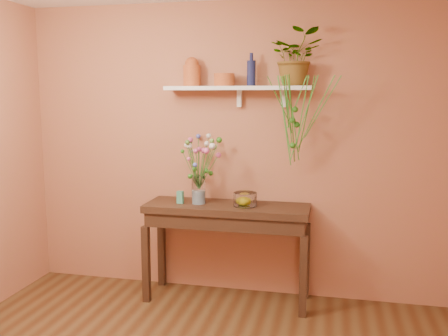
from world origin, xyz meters
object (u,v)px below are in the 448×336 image
at_px(glass_vase, 199,192).
at_px(glass_bowl, 245,200).
at_px(sideboard, 227,219).
at_px(bouquet, 202,154).
at_px(terracotta_jug, 192,72).
at_px(blue_bottle, 251,73).
at_px(spider_plant, 296,58).

xyz_separation_m(glass_vase, glass_bowl, (0.43, -0.01, -0.05)).
distance_m(glass_vase, glass_bowl, 0.43).
bearing_deg(glass_vase, sideboard, 2.13).
bearing_deg(glass_bowl, bouquet, 178.57).
height_order(terracotta_jug, bouquet, terracotta_jug).
bearing_deg(terracotta_jug, sideboard, -22.26).
xyz_separation_m(terracotta_jug, glass_vase, (0.10, -0.16, -1.06)).
xyz_separation_m(blue_bottle, bouquet, (-0.42, -0.15, -0.71)).
height_order(blue_bottle, glass_vase, blue_bottle).
bearing_deg(spider_plant, glass_vase, -169.26).
bearing_deg(sideboard, glass_bowl, -7.01).
distance_m(blue_bottle, glass_bowl, 1.12).
bearing_deg(bouquet, glass_bowl, -1.43).
distance_m(blue_bottle, bouquet, 0.84).
relative_size(blue_bottle, bouquet, 0.57).
distance_m(bouquet, glass_bowl, 0.56).
relative_size(spider_plant, glass_bowl, 2.36).
xyz_separation_m(bouquet, glass_bowl, (0.40, -0.01, -0.40)).
distance_m(sideboard, bouquet, 0.63).
bearing_deg(blue_bottle, spider_plant, 1.46).
relative_size(terracotta_jug, bouquet, 0.52).
relative_size(terracotta_jug, spider_plant, 0.54).
height_order(terracotta_jug, glass_bowl, terracotta_jug).
relative_size(sideboard, terracotta_jug, 5.64).
relative_size(sideboard, bouquet, 2.93).
bearing_deg(glass_bowl, sideboard, 172.99).
xyz_separation_m(sideboard, glass_bowl, (0.17, -0.02, 0.19)).
bearing_deg(sideboard, terracotta_jug, 157.74).
height_order(terracotta_jug, blue_bottle, blue_bottle).
bearing_deg(terracotta_jug, blue_bottle, -0.81).
bearing_deg(glass_bowl, blue_bottle, 83.40).
xyz_separation_m(sideboard, spider_plant, (0.58, 0.15, 1.42)).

